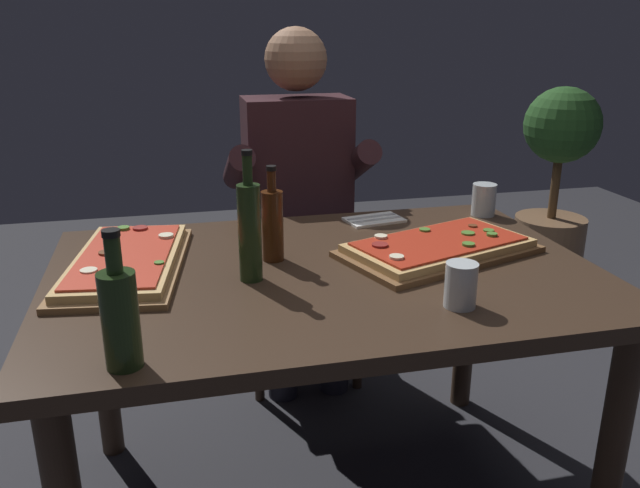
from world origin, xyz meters
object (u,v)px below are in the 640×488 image
at_px(seated_diner, 300,195).
at_px(potted_plant_corner, 555,189).
at_px(pizza_rectangular_left, 126,261).
at_px(wine_bottle_dark, 250,230).
at_px(vinegar_bottle_green, 120,316).
at_px(tumbler_near_camera, 484,200).
at_px(oil_bottle_amber, 273,223).
at_px(pizza_rectangular_front, 439,248).
at_px(diner_chair, 294,250).
at_px(tumbler_far_side, 461,288).
at_px(dining_table, 324,302).

distance_m(seated_diner, potted_plant_corner, 1.59).
bearing_deg(pizza_rectangular_left, wine_bottle_dark, -26.31).
bearing_deg(vinegar_bottle_green, potted_plant_corner, 40.73).
height_order(wine_bottle_dark, vinegar_bottle_green, wine_bottle_dark).
relative_size(vinegar_bottle_green, tumbler_near_camera, 2.54).
relative_size(seated_diner, potted_plant_corner, 1.27).
xyz_separation_m(oil_bottle_amber, seated_diner, (0.20, 0.64, -0.10)).
height_order(oil_bottle_amber, tumbler_near_camera, oil_bottle_amber).
xyz_separation_m(pizza_rectangular_front, diner_chair, (-0.24, 0.82, -0.27)).
xyz_separation_m(tumbler_near_camera, seated_diner, (-0.54, 0.38, -0.05)).
relative_size(pizza_rectangular_front, wine_bottle_dark, 1.83).
xyz_separation_m(pizza_rectangular_left, tumbler_far_side, (0.74, -0.42, 0.03)).
height_order(dining_table, wine_bottle_dark, wine_bottle_dark).
xyz_separation_m(dining_table, wine_bottle_dark, (-0.19, -0.03, 0.22)).
distance_m(tumbler_near_camera, tumbler_far_side, 0.76).
distance_m(dining_table, seated_diner, 0.75).
relative_size(oil_bottle_amber, diner_chair, 0.29).
height_order(diner_chair, potted_plant_corner, potted_plant_corner).
bearing_deg(oil_bottle_amber, pizza_rectangular_left, 176.41).
distance_m(pizza_rectangular_front, potted_plant_corner, 1.80).
relative_size(pizza_rectangular_left, seated_diner, 0.44).
distance_m(oil_bottle_amber, vinegar_bottle_green, 0.61).
distance_m(pizza_rectangular_front, vinegar_bottle_green, 0.92).
distance_m(diner_chair, potted_plant_corner, 1.53).
height_order(oil_bottle_amber, tumbler_far_side, oil_bottle_amber).
bearing_deg(pizza_rectangular_left, diner_chair, 51.62).
xyz_separation_m(dining_table, tumbler_near_camera, (0.62, 0.35, 0.15)).
distance_m(dining_table, pizza_rectangular_front, 0.35).
xyz_separation_m(pizza_rectangular_left, vinegar_bottle_green, (0.02, -0.52, 0.08)).
bearing_deg(oil_bottle_amber, vinegar_bottle_green, -126.03).
height_order(dining_table, potted_plant_corner, potted_plant_corner).
bearing_deg(wine_bottle_dark, vinegar_bottle_green, -127.59).
distance_m(dining_table, tumbler_far_side, 0.41).
xyz_separation_m(dining_table, diner_chair, (0.09, 0.86, -0.16)).
distance_m(vinegar_bottle_green, diner_chair, 1.42).
relative_size(pizza_rectangular_left, tumbler_far_side, 5.71).
bearing_deg(seated_diner, vinegar_bottle_green, -116.41).
relative_size(oil_bottle_amber, tumbler_far_side, 2.49).
bearing_deg(tumbler_near_camera, wine_bottle_dark, -154.77).
height_order(oil_bottle_amber, potted_plant_corner, potted_plant_corner).
bearing_deg(pizza_rectangular_left, potted_plant_corner, 30.89).
height_order(diner_chair, seated_diner, seated_diner).
relative_size(pizza_rectangular_left, vinegar_bottle_green, 2.21).
bearing_deg(tumbler_far_side, pizza_rectangular_front, 74.71).
xyz_separation_m(pizza_rectangular_front, pizza_rectangular_left, (-0.83, 0.09, 0.00)).
xyz_separation_m(pizza_rectangular_front, seated_diner, (-0.24, 0.70, -0.02)).
relative_size(pizza_rectangular_left, oil_bottle_amber, 2.29).
bearing_deg(tumbler_near_camera, pizza_rectangular_front, -132.42).
xyz_separation_m(oil_bottle_amber, potted_plant_corner, (1.66, 1.24, -0.31)).
relative_size(dining_table, vinegar_bottle_green, 5.28).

